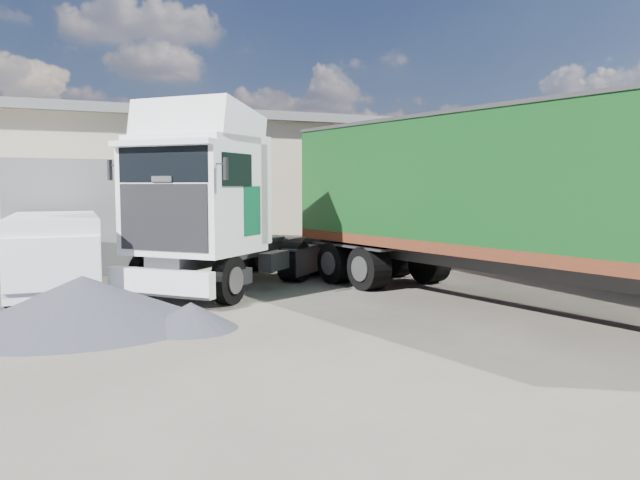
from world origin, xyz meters
name	(u,v)px	position (x,y,z in m)	size (l,w,h in m)	color
ground	(233,348)	(0.00, 0.00, 0.00)	(120.00, 120.00, 0.00)	#27251F
brick_boundary_wall	(516,232)	(11.50, 6.00, 1.25)	(0.35, 26.00, 2.50)	maroon
tractor_unit	(216,214)	(1.21, 5.67, 2.05)	(7.07, 6.84, 4.87)	black
box_trailer	(509,189)	(6.79, 0.97, 2.72)	(5.19, 13.72, 4.46)	#2D2D30
panel_van	(55,255)	(-2.66, 6.79, 1.06)	(2.25, 5.09, 2.05)	black
gravel_heap	(78,304)	(-2.33, 2.74, 0.48)	(6.00, 5.23, 1.03)	#1F222A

